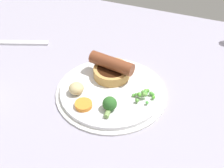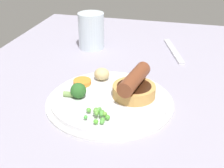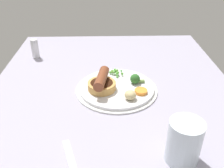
# 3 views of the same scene
# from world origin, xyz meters

# --- Properties ---
(dining_table) EXTENTS (1.10, 0.80, 0.03)m
(dining_table) POSITION_xyz_m (0.00, 0.00, 0.01)
(dining_table) COLOR #9E99AD
(dining_table) RESTS_ON ground
(dinner_plate) EXTENTS (0.26, 0.26, 0.01)m
(dinner_plate) POSITION_xyz_m (-0.06, 0.01, 0.04)
(dinner_plate) COLOR silver
(dinner_plate) RESTS_ON dining_table
(sausage_pudding) EXTENTS (0.11, 0.09, 0.05)m
(sausage_pudding) POSITION_xyz_m (-0.04, -0.04, 0.07)
(sausage_pudding) COLOR tan
(sausage_pudding) RESTS_ON dinner_plate
(pea_pile) EXTENTS (0.05, 0.05, 0.02)m
(pea_pile) POSITION_xyz_m (-0.13, 0.01, 0.05)
(pea_pile) COLOR #54A43F
(pea_pile) RESTS_ON dinner_plate
(broccoli_floret_near) EXTENTS (0.03, 0.05, 0.03)m
(broccoli_floret_near) POSITION_xyz_m (-0.07, 0.07, 0.06)
(broccoli_floret_near) COLOR #2D6628
(broccoli_floret_near) RESTS_ON dinner_plate
(potato_chunk_1) EXTENTS (0.05, 0.05, 0.03)m
(potato_chunk_1) POSITION_xyz_m (0.02, 0.05, 0.06)
(potato_chunk_1) COLOR #CCB77F
(potato_chunk_1) RESTS_ON dinner_plate
(carrot_slice_5) EXTENTS (0.05, 0.05, 0.01)m
(carrot_slice_5) POSITION_xyz_m (-0.02, 0.08, 0.05)
(carrot_slice_5) COLOR orange
(carrot_slice_5) RESTS_ON dinner_plate
(fork) EXTENTS (0.18, 0.07, 0.01)m
(fork) POSITION_xyz_m (0.26, -0.09, 0.03)
(fork) COLOR silver
(fork) RESTS_ON dining_table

